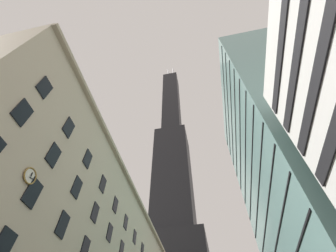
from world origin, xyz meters
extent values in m
cube|color=tan|center=(-10.75, 25.04, 27.75)|extent=(0.70, 62.08, 0.60)
cube|color=black|center=(-10.95, 3.00, 8.20)|extent=(0.14, 1.40, 2.20)
cube|color=black|center=(-10.95, 3.00, 12.40)|extent=(0.14, 1.40, 2.20)
cube|color=black|center=(-10.95, 8.00, 12.40)|extent=(0.14, 1.40, 2.20)
cube|color=black|center=(-10.95, 13.00, 12.40)|extent=(0.14, 1.40, 2.20)
cube|color=black|center=(-10.95, -2.00, 16.60)|extent=(0.14, 1.40, 2.20)
cube|color=black|center=(-10.95, 3.00, 16.60)|extent=(0.14, 1.40, 2.20)
cube|color=black|center=(-10.95, 8.00, 16.60)|extent=(0.14, 1.40, 2.20)
cube|color=black|center=(-10.95, 13.00, 16.60)|extent=(0.14, 1.40, 2.20)
cube|color=black|center=(-10.95, 18.00, 16.60)|extent=(0.14, 1.40, 2.20)
cube|color=black|center=(-10.95, 23.00, 16.60)|extent=(0.14, 1.40, 2.20)
cube|color=black|center=(-10.95, -2.00, 20.80)|extent=(0.14, 1.40, 2.20)
cube|color=black|center=(-10.95, 3.00, 20.80)|extent=(0.14, 1.40, 2.20)
cube|color=black|center=(-10.95, 8.00, 20.80)|extent=(0.14, 1.40, 2.20)
cube|color=black|center=(-10.95, 13.00, 20.80)|extent=(0.14, 1.40, 2.20)
cube|color=black|center=(-10.95, 18.00, 20.80)|extent=(0.14, 1.40, 2.20)
cube|color=black|center=(-10.95, 23.00, 20.80)|extent=(0.14, 1.40, 2.20)
cube|color=black|center=(-10.95, 28.00, 20.80)|extent=(0.14, 1.40, 2.20)
cube|color=black|center=(-10.95, 33.00, 20.80)|extent=(0.14, 1.40, 2.20)
torus|color=olive|center=(-10.88, 1.89, 13.19)|extent=(0.13, 1.39, 1.39)
cylinder|color=silver|center=(-10.92, 1.89, 13.19)|extent=(0.05, 1.20, 1.20)
cube|color=black|center=(-10.85, 1.92, 13.35)|extent=(0.03, 0.14, 0.36)
cube|color=black|center=(-10.85, 2.13, 13.12)|extent=(0.03, 0.52, 0.22)
cube|color=black|center=(-13.39, 82.38, 76.55)|extent=(18.33, 18.33, 64.46)
cube|color=black|center=(-13.39, 82.38, 149.07)|extent=(11.78, 11.78, 80.58)
cylinder|color=silver|center=(-15.75, 82.38, 200.12)|extent=(1.20, 1.20, 21.52)
cylinder|color=silver|center=(-11.04, 82.38, 200.12)|extent=(1.20, 1.20, 21.52)
cube|color=black|center=(10.95, -1.11, 15.00)|extent=(0.16, 12.99, 1.10)
cube|color=black|center=(10.95, -1.11, 18.00)|extent=(0.16, 12.99, 1.10)
cube|color=black|center=(10.95, -1.11, 21.00)|extent=(0.16, 12.99, 1.10)
cube|color=gray|center=(20.62, 24.41, 28.23)|extent=(19.24, 31.32, 56.45)
cube|color=black|center=(10.96, 24.41, 16.00)|extent=(0.12, 30.32, 0.24)
cube|color=black|center=(10.96, 24.41, 20.00)|extent=(0.12, 30.32, 0.24)
cube|color=black|center=(10.96, 24.41, 24.00)|extent=(0.12, 30.32, 0.24)
cube|color=black|center=(10.96, 24.41, 28.00)|extent=(0.12, 30.32, 0.24)
cube|color=black|center=(10.96, 24.41, 32.00)|extent=(0.12, 30.32, 0.24)
cube|color=black|center=(10.96, 24.41, 36.00)|extent=(0.12, 30.32, 0.24)
cube|color=black|center=(10.96, 24.41, 40.00)|extent=(0.12, 30.32, 0.24)
cube|color=black|center=(10.96, 24.41, 44.00)|extent=(0.12, 30.32, 0.24)
cube|color=black|center=(10.96, 24.41, 48.00)|extent=(0.12, 30.32, 0.24)
cube|color=black|center=(10.96, 24.41, 52.00)|extent=(0.12, 30.32, 0.24)
camera|label=1|loc=(2.76, -9.98, 1.31)|focal=24.43mm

